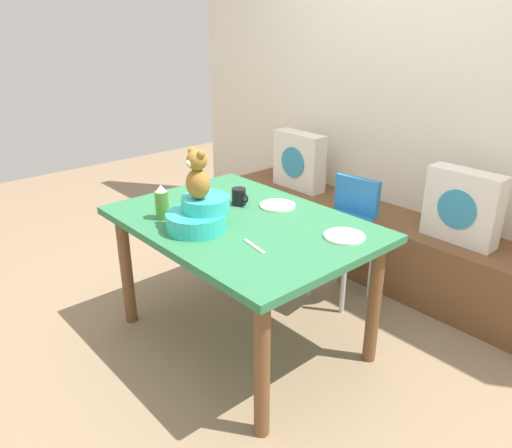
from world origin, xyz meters
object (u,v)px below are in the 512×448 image
(infant_seat_teal, at_px, (199,215))
(ketchup_bottle, at_px, (162,203))
(pillow_floral_left, at_px, (299,161))
(dining_table, at_px, (242,237))
(dinner_plate_near, at_px, (277,205))
(pillow_floral_right, at_px, (463,207))
(dinner_plate_far, at_px, (344,236))
(coffee_mug, at_px, (239,197))
(highchair, at_px, (345,223))
(teddy_bear, at_px, (197,175))

(infant_seat_teal, xyz_separation_m, ketchup_bottle, (-0.24, -0.07, 0.02))
(pillow_floral_left, distance_m, dining_table, 1.42)
(infant_seat_teal, xyz_separation_m, dinner_plate_near, (0.03, 0.51, -0.07))
(pillow_floral_left, bearing_deg, pillow_floral_right, 0.00)
(pillow_floral_right, height_order, dinner_plate_far, pillow_floral_right)
(pillow_floral_left, height_order, pillow_floral_right, same)
(dining_table, bearing_deg, coffee_mug, 143.39)
(dining_table, xyz_separation_m, highchair, (0.06, 0.80, -0.12))
(teddy_bear, bearing_deg, pillow_floral_right, 65.71)
(dining_table, xyz_separation_m, teddy_bear, (-0.05, -0.23, 0.37))
(pillow_floral_right, relative_size, dinner_plate_near, 2.20)
(pillow_floral_left, bearing_deg, teddy_bear, -64.24)
(pillow_floral_left, bearing_deg, infant_seat_teal, -64.24)
(highchair, xyz_separation_m, coffee_mug, (-0.24, -0.66, 0.27))
(pillow_floral_left, distance_m, pillow_floral_right, 1.34)
(dinner_plate_near, bearing_deg, highchair, 81.25)
(pillow_floral_right, bearing_deg, pillow_floral_left, 180.00)
(pillow_floral_right, relative_size, dinner_plate_far, 2.20)
(ketchup_bottle, height_order, coffee_mug, ketchup_bottle)
(pillow_floral_left, xyz_separation_m, teddy_bear, (0.69, -1.44, 0.34))
(infant_seat_teal, bearing_deg, pillow_floral_left, 115.76)
(teddy_bear, bearing_deg, highchair, 83.75)
(pillow_floral_right, distance_m, dinner_plate_far, 0.99)
(dinner_plate_near, bearing_deg, infant_seat_teal, -93.69)
(dining_table, bearing_deg, pillow_floral_left, 121.70)
(ketchup_bottle, height_order, dinner_plate_far, ketchup_bottle)
(infant_seat_teal, xyz_separation_m, coffee_mug, (-0.13, 0.37, -0.02))
(pillow_floral_left, xyz_separation_m, ketchup_bottle, (0.46, -1.51, 0.15))
(highchair, xyz_separation_m, teddy_bear, (-0.11, -1.02, 0.50))
(highchair, bearing_deg, pillow_floral_left, 152.73)
(highchair, height_order, teddy_bear, teddy_bear)
(coffee_mug, xyz_separation_m, dinner_plate_near, (0.17, 0.14, -0.04))
(pillow_floral_left, bearing_deg, dinner_plate_near, -52.06)
(pillow_floral_right, xyz_separation_m, infant_seat_teal, (-0.65, -1.44, 0.13))
(ketchup_bottle, xyz_separation_m, dinner_plate_far, (0.79, 0.53, -0.08))
(dinner_plate_near, bearing_deg, pillow_floral_left, 127.94)
(dining_table, distance_m, dinner_plate_far, 0.56)
(pillow_floral_right, relative_size, infant_seat_teal, 1.33)
(teddy_bear, relative_size, coffee_mug, 2.08)
(infant_seat_teal, height_order, dinner_plate_near, infant_seat_teal)
(infant_seat_teal, distance_m, coffee_mug, 0.39)
(coffee_mug, bearing_deg, pillow_floral_right, 53.90)
(pillow_floral_left, bearing_deg, coffee_mug, -62.36)
(highchair, relative_size, dinner_plate_far, 3.95)
(teddy_bear, bearing_deg, dinner_plate_near, 86.32)
(infant_seat_teal, distance_m, teddy_bear, 0.21)
(highchair, distance_m, infant_seat_teal, 1.07)
(pillow_floral_right, distance_m, coffee_mug, 1.33)
(teddy_bear, height_order, coffee_mug, teddy_bear)
(teddy_bear, relative_size, dinner_plate_far, 1.25)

